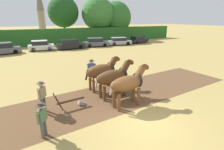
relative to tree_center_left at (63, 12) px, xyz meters
name	(u,v)px	position (x,y,z in m)	size (l,w,h in m)	color
ground_plane	(144,123)	(-4.46, -33.72, -6.09)	(240.00, 240.00, 0.00)	#A88E4C
plowed_furrow_strip	(48,114)	(-8.45, -30.70, -6.09)	(26.98, 4.32, 0.01)	brown
hedgerow	(47,37)	(-4.46, -4.36, -4.61)	(58.88, 1.57, 2.97)	#286023
tree_center_left	(63,12)	(0.00, 0.00, 0.00)	(6.40, 6.40, 9.30)	#4C3823
tree_center	(98,14)	(6.97, -2.28, -0.33)	(7.07, 7.07, 9.31)	#4C3823
tree_center_right	(116,17)	(11.40, -2.31, -1.07)	(7.11, 7.11, 8.58)	brown
church_spire	(40,7)	(-1.61, 24.24, 2.26)	(2.46, 2.46, 15.97)	gray
draft_horse_lead_left	(129,83)	(-4.18, -31.87, -4.71)	(2.79, 1.05, 2.42)	brown
draft_horse_lead_right	(114,77)	(-4.29, -30.38, -4.76)	(2.93, 1.11, 2.38)	#513319
draft_horse_trail_left	(102,71)	(-4.42, -28.89, -4.75)	(2.86, 1.16, 2.33)	brown
plow	(73,102)	(-7.01, -30.59, -5.77)	(1.80, 0.49, 1.13)	#4C331E
farmer_at_plow	(42,94)	(-8.56, -30.38, -5.07)	(0.45, 0.57, 1.74)	#4C4C4C
farmer_beside_team	(92,69)	(-4.50, -27.11, -5.04)	(0.57, 0.46, 1.77)	#38332D
farmer_onlooker_left	(42,118)	(-8.84, -32.56, -5.18)	(0.44, 0.51, 1.58)	#4C4C4C
parked_car_center_left	(3,49)	(-11.34, -10.82, -5.32)	(4.46, 2.36, 1.61)	#565B66
parked_car_center	(41,46)	(-6.27, -10.01, -5.36)	(3.97, 2.20, 1.54)	silver
parked_car_center_right	(70,44)	(-1.83, -10.88, -5.34)	(4.41, 1.93, 1.56)	black
parked_car_right	(96,42)	(2.86, -10.48, -5.35)	(4.57, 2.57, 1.55)	#565B66
parked_car_far_right	(119,41)	(7.56, -10.65, -5.39)	(4.63, 2.56, 1.43)	#A8A8B2
parked_car_end_right	(138,40)	(12.25, -10.25, -5.40)	(4.25, 2.31, 1.44)	black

